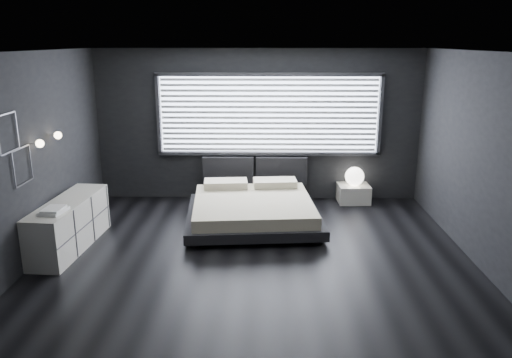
{
  "coord_description": "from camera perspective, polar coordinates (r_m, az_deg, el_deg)",
  "views": [
    {
      "loc": [
        0.15,
        -6.44,
        2.93
      ],
      "look_at": [
        0.0,
        0.85,
        0.9
      ],
      "focal_mm": 35.0,
      "sensor_mm": 36.0,
      "label": 1
    }
  ],
  "objects": [
    {
      "name": "dresser",
      "position": [
        7.74,
        -20.53,
        -4.89
      ],
      "size": [
        0.62,
        1.81,
        0.71
      ],
      "color": "silver",
      "rests_on": "ground"
    },
    {
      "name": "sconce_far",
      "position": [
        7.82,
        -21.72,
        4.66
      ],
      "size": [
        0.18,
        0.11,
        0.11
      ],
      "color": "silver",
      "rests_on": "ground"
    },
    {
      "name": "book_stack",
      "position": [
        7.18,
        -22.13,
        -3.34
      ],
      "size": [
        0.33,
        0.4,
        0.07
      ],
      "color": "white",
      "rests_on": "dresser"
    },
    {
      "name": "wall_art_lower",
      "position": [
        7.06,
        -25.13,
        1.38
      ],
      "size": [
        0.01,
        0.48,
        0.48
      ],
      "color": "#47474C",
      "rests_on": "ground"
    },
    {
      "name": "sconce_near",
      "position": [
        7.29,
        -23.5,
        3.74
      ],
      "size": [
        0.18,
        0.11,
        0.11
      ],
      "color": "silver",
      "rests_on": "ground"
    },
    {
      "name": "bed",
      "position": [
        8.22,
        -0.36,
        -3.43
      ],
      "size": [
        2.3,
        2.21,
        0.55
      ],
      "color": "black",
      "rests_on": "ground"
    },
    {
      "name": "room",
      "position": [
        6.62,
        -0.15,
        2.19
      ],
      "size": [
        6.04,
        6.0,
        2.8
      ],
      "color": "black",
      "rests_on": "ground"
    },
    {
      "name": "nightstand",
      "position": [
        9.5,
        11.07,
        -1.64
      ],
      "size": [
        0.59,
        0.5,
        0.33
      ],
      "primitive_type": "cube",
      "rotation": [
        0.0,
        0.0,
        0.04
      ],
      "color": "silver",
      "rests_on": "ground"
    },
    {
      "name": "window",
      "position": [
        9.23,
        1.49,
        7.33
      ],
      "size": [
        4.14,
        0.09,
        1.52
      ],
      "color": "white",
      "rests_on": "ground"
    },
    {
      "name": "wall_art_upper",
      "position": [
        6.75,
        -26.49,
        4.72
      ],
      "size": [
        0.01,
        0.48,
        0.48
      ],
      "color": "#47474C",
      "rests_on": "ground"
    },
    {
      "name": "headboard",
      "position": [
        9.38,
        -0.13,
        1.0
      ],
      "size": [
        1.96,
        0.16,
        0.52
      ],
      "color": "black",
      "rests_on": "ground"
    },
    {
      "name": "orb_lamp",
      "position": [
        9.38,
        11.2,
        0.3
      ],
      "size": [
        0.35,
        0.35,
        0.35
      ],
      "primitive_type": "sphere",
      "color": "white",
      "rests_on": "nightstand"
    }
  ]
}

